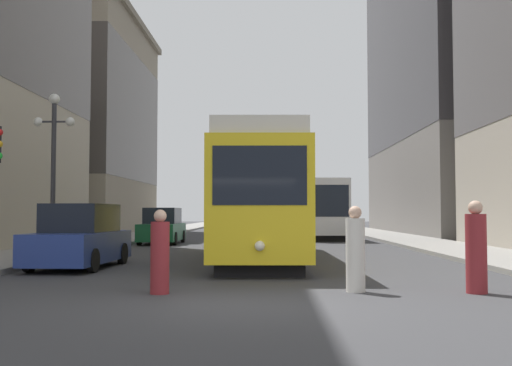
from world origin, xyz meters
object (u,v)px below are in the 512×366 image
object	(u,v)px
streetcar	(259,197)
parked_car_left_near	(80,238)
transit_bus	(316,207)
parked_car_left_mid	(162,227)
lamp_post_left_near	(54,149)
pedestrian_crossing_far	(476,250)
pedestrian_crossing_near	(160,255)
pedestrian_on_sidewalk	(355,252)

from	to	relation	value
streetcar	parked_car_left_near	size ratio (longest dim) A/B	2.95
transit_bus	parked_car_left_mid	world-z (taller)	transit_bus
parked_car_left_near	lamp_post_left_near	bearing A→B (deg)	124.12
pedestrian_crossing_far	pedestrian_crossing_near	bearing A→B (deg)	-100.42
streetcar	lamp_post_left_near	world-z (taller)	lamp_post_left_near
parked_car_left_near	lamp_post_left_near	size ratio (longest dim) A/B	0.83
pedestrian_crossing_far	parked_car_left_mid	bearing A→B (deg)	-165.47
streetcar	pedestrian_crossing_near	size ratio (longest dim) A/B	8.20
streetcar	pedestrian_crossing_far	world-z (taller)	streetcar
parked_car_left_near	lamp_post_left_near	xyz separation A→B (m)	(-1.90, 3.05, 2.90)
pedestrian_crossing_far	pedestrian_on_sidewalk	size ratio (longest dim) A/B	1.06
lamp_post_left_near	pedestrian_crossing_far	bearing A→B (deg)	-36.33
transit_bus	lamp_post_left_near	size ratio (longest dim) A/B	2.15
pedestrian_crossing_near	lamp_post_left_near	size ratio (longest dim) A/B	0.30
parked_car_left_mid	pedestrian_crossing_far	bearing A→B (deg)	-63.02
transit_bus	pedestrian_crossing_far	distance (m)	26.27
transit_bus	parked_car_left_mid	size ratio (longest dim) A/B	2.66
parked_car_left_near	lamp_post_left_near	distance (m)	4.62
transit_bus	parked_car_left_near	xyz separation A→B (m)	(-8.38, -20.93, -1.10)
streetcar	parked_car_left_mid	distance (m)	11.22
streetcar	pedestrian_on_sidewalk	world-z (taller)	streetcar
parked_car_left_mid	pedestrian_crossing_far	world-z (taller)	parked_car_left_mid
parked_car_left_mid	pedestrian_on_sidewalk	distance (m)	19.82
pedestrian_crossing_near	pedestrian_crossing_far	world-z (taller)	pedestrian_crossing_far
parked_car_left_mid	lamp_post_left_near	bearing A→B (deg)	-100.31
transit_bus	parked_car_left_near	distance (m)	22.57
streetcar	pedestrian_crossing_far	xyz separation A→B (m)	(4.37, -8.74, -1.26)
streetcar	parked_car_left_near	world-z (taller)	streetcar
parked_car_left_near	pedestrian_crossing_near	bearing A→B (deg)	-56.97
pedestrian_crossing_far	transit_bus	bearing A→B (deg)	170.00
pedestrian_crossing_near	pedestrian_on_sidewalk	xyz separation A→B (m)	(3.83, 0.37, 0.03)
pedestrian_on_sidewalk	lamp_post_left_near	distance (m)	12.53
streetcar	pedestrian_crossing_near	bearing A→B (deg)	-102.27
lamp_post_left_near	streetcar	bearing A→B (deg)	3.21
streetcar	transit_bus	world-z (taller)	streetcar
lamp_post_left_near	pedestrian_crossing_near	bearing A→B (deg)	-58.75
streetcar	pedestrian_crossing_far	distance (m)	9.85
parked_car_left_near	pedestrian_on_sidewalk	xyz separation A→B (m)	(7.12, -5.13, -0.05)
transit_bus	pedestrian_crossing_near	world-z (taller)	transit_bus
parked_car_left_near	pedestrian_on_sidewalk	world-z (taller)	parked_car_left_near
transit_bus	pedestrian_on_sidewalk	size ratio (longest dim) A/B	6.91
pedestrian_on_sidewalk	lamp_post_left_near	world-z (taller)	lamp_post_left_near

